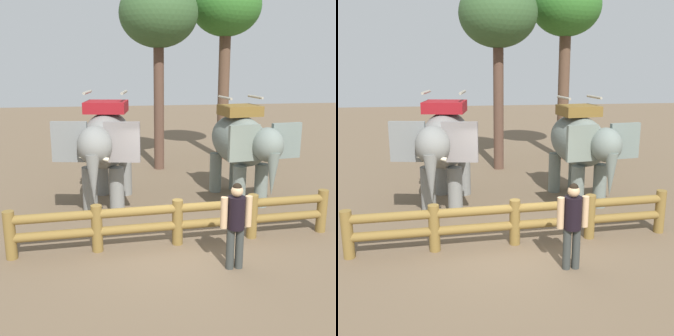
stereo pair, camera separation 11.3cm
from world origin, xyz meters
TOP-DOWN VIEW (x-y plane):
  - ground_plane at (0.00, 0.00)m, footprint 60.00×60.00m
  - log_fence at (-0.00, 0.15)m, footprint 7.38×0.70m
  - elephant_near_left at (-1.54, 2.94)m, footprint 2.25×3.84m
  - elephant_center at (2.33, 2.89)m, footprint 2.05×3.62m
  - tourist_woman_in_black at (0.94, -1.14)m, footprint 0.63×0.35m
  - tree_far_left at (0.44, 7.05)m, footprint 2.80×2.80m
  - tree_back_center at (3.28, 8.48)m, footprint 2.76×2.76m

SIDE VIEW (x-z plane):
  - ground_plane at x=0.00m, z-range 0.00..0.00m
  - log_fence at x=0.00m, z-range 0.08..1.13m
  - tourist_woman_in_black at x=0.94m, z-range 0.14..1.92m
  - elephant_center at x=2.33m, z-range 0.19..3.25m
  - elephant_near_left at x=-1.54m, z-range 0.20..3.44m
  - tree_far_left at x=0.44m, z-range 2.11..8.95m
  - tree_back_center at x=3.28m, z-range 2.27..9.56m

